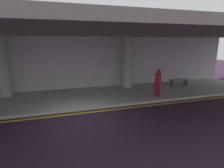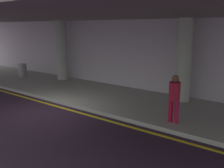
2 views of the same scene
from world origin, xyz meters
name	(u,v)px [view 1 (image 1 of 2)]	position (x,y,z in m)	size (l,w,h in m)	color
ground_plane	(81,119)	(0.00, 0.00, 0.00)	(60.00, 60.00, 0.00)	#2D1D2E
sidewalk	(74,98)	(0.00, 3.10, 0.07)	(26.00, 4.20, 0.15)	#9DA094
lane_stripe_yellow	(79,113)	(0.00, 0.69, 0.00)	(26.00, 0.14, 0.01)	yellow
support_column_far_left	(3,67)	(-4.00, 4.47, 1.97)	(0.67, 0.67, 3.65)	#9BA195
support_column_left_mid	(127,62)	(4.00, 4.47, 1.97)	(0.67, 0.67, 3.65)	#9DA694
ceiling_overhang	(72,32)	(0.00, 2.60, 3.95)	(28.00, 13.20, 0.30)	slate
terminal_back_wall	(70,64)	(0.00, 5.35, 1.90)	(26.00, 0.30, 3.80)	#B4ACB5
traveler_with_luggage	(158,81)	(4.87, 1.66, 1.11)	(0.38, 0.38, 1.68)	#A90C2B
bench_metal	(179,81)	(7.91, 3.63, 0.50)	(1.60, 0.50, 0.48)	slate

